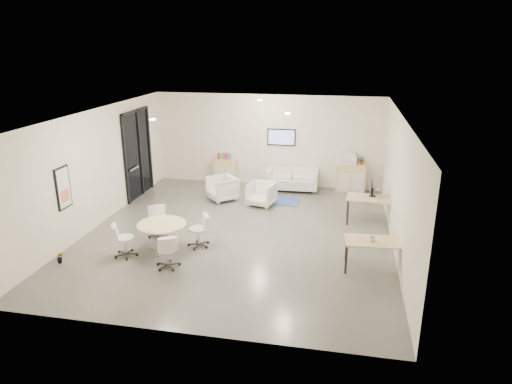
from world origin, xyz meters
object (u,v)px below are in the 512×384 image
at_px(sideboard_left, 226,172).
at_px(armchair_left, 222,187).
at_px(desk_rear, 372,200).
at_px(sideboard_right, 351,178).
at_px(armchair_right, 261,193).
at_px(loveseat, 292,180).
at_px(desk_front, 376,244).
at_px(round_table, 162,227).

bearing_deg(sideboard_left, armchair_left, -78.96).
bearing_deg(desk_rear, sideboard_right, 107.00).
height_order(sideboard_right, armchair_right, sideboard_right).
xyz_separation_m(sideboard_left, armchair_left, (0.33, -1.72, -0.03)).
bearing_deg(armchair_left, sideboard_right, 70.86).
distance_m(armchair_right, desk_rear, 3.44).
relative_size(sideboard_right, armchair_right, 1.23).
xyz_separation_m(armchair_left, armchair_right, (1.34, -0.25, -0.03)).
relative_size(sideboard_left, armchair_left, 1.07).
bearing_deg(loveseat, desk_front, -67.00).
relative_size(sideboard_right, armchair_left, 1.16).
bearing_deg(round_table, desk_front, -0.02).
xyz_separation_m(sideboard_right, desk_rear, (0.59, -2.75, 0.17)).
height_order(desk_rear, desk_front, desk_rear).
distance_m(loveseat, armchair_left, 2.59).
xyz_separation_m(sideboard_right, armchair_left, (-4.08, -1.69, -0.07)).
bearing_deg(sideboard_left, sideboard_right, -0.37).
bearing_deg(desk_front, sideboard_left, 126.61).
relative_size(desk_front, round_table, 1.20).
distance_m(armchair_left, desk_front, 6.09).
relative_size(sideboard_right, loveseat, 0.56).
xyz_separation_m(armchair_right, round_table, (-1.78, -3.71, 0.24)).
height_order(sideboard_left, loveseat, sideboard_left).
height_order(armchair_left, desk_rear, armchair_left).
bearing_deg(desk_rear, sideboard_left, 155.88).
distance_m(sideboard_right, round_table, 7.23).
xyz_separation_m(loveseat, desk_front, (2.52, -5.47, 0.29)).
bearing_deg(round_table, loveseat, 65.04).
height_order(desk_front, round_table, round_table).
relative_size(loveseat, round_table, 1.49).
bearing_deg(round_table, sideboard_left, 88.91).
xyz_separation_m(loveseat, desk_rear, (2.56, -2.58, 0.31)).
relative_size(sideboard_left, desk_front, 0.64).
height_order(loveseat, desk_rear, loveseat).
height_order(armchair_left, armchair_right, armchair_left).
bearing_deg(armchair_left, desk_front, 7.78).
bearing_deg(armchair_right, loveseat, 79.45).
bearing_deg(armchair_right, desk_front, -35.49).
bearing_deg(sideboard_left, loveseat, -4.82).
distance_m(sideboard_left, armchair_left, 1.75).
height_order(loveseat, round_table, loveseat).
bearing_deg(desk_front, armchair_left, 134.88).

